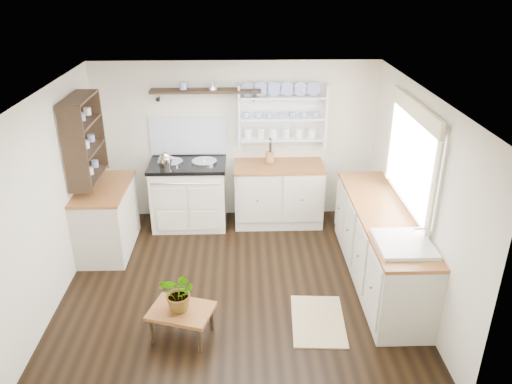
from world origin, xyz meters
TOP-DOWN VIEW (x-y plane):
  - floor at (0.00, 0.00)m, footprint 4.00×3.80m
  - wall_back at (0.00, 1.90)m, footprint 4.00×0.02m
  - wall_right at (2.00, 0.00)m, footprint 0.02×3.80m
  - wall_left at (-2.00, 0.00)m, footprint 0.02×3.80m
  - ceiling at (0.00, 0.00)m, footprint 4.00×3.80m
  - window at (1.95, 0.15)m, footprint 0.08×1.55m
  - aga_cooker at (-0.68, 1.57)m, footprint 1.07×0.74m
  - back_cabinets at (0.60, 1.60)m, footprint 1.27×0.63m
  - right_cabinets at (1.70, 0.10)m, footprint 0.62×2.43m
  - belfast_sink at (1.70, -0.65)m, footprint 0.55×0.60m
  - left_cabinets at (-1.70, 0.90)m, footprint 0.62×1.13m
  - plate_rack at (0.65, 1.86)m, footprint 1.20×0.22m
  - high_shelf at (-0.40, 1.78)m, footprint 1.50×0.29m
  - left_shelving at (-1.84, 0.90)m, footprint 0.28×0.80m
  - kettle at (-0.96, 1.45)m, footprint 0.19×0.19m
  - utensil_crock at (0.47, 1.68)m, footprint 0.13×0.13m
  - center_table at (-0.55, -0.88)m, footprint 0.71×0.60m
  - potted_plant at (-0.55, -0.88)m, footprint 0.48×0.47m
  - floor_rug at (0.87, -0.69)m, footprint 0.60×0.88m

SIDE VIEW (x-z plane):
  - floor at x=0.00m, z-range -0.01..0.01m
  - floor_rug at x=0.87m, z-range 0.00..0.02m
  - center_table at x=-0.55m, z-range 0.12..0.46m
  - right_cabinets at x=1.70m, z-range 0.01..0.91m
  - left_cabinets at x=-1.70m, z-range 0.01..0.91m
  - back_cabinets at x=0.60m, z-range 0.01..0.91m
  - aga_cooker at x=-0.68m, z-range -0.01..0.98m
  - potted_plant at x=-0.55m, z-range 0.33..0.75m
  - belfast_sink at x=1.70m, z-range 0.58..1.03m
  - utensil_crock at x=0.47m, z-range 0.91..1.06m
  - kettle at x=-0.96m, z-range 0.93..1.16m
  - wall_back at x=0.00m, z-range 0.00..2.30m
  - wall_right at x=2.00m, z-range 0.00..2.30m
  - wall_left at x=-2.00m, z-range 0.00..2.30m
  - left_shelving at x=-1.84m, z-range 1.02..2.08m
  - plate_rack at x=0.65m, z-range 1.11..2.01m
  - window at x=1.95m, z-range 0.95..2.17m
  - high_shelf at x=-0.40m, z-range 1.83..1.99m
  - ceiling at x=0.00m, z-range 2.29..2.30m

